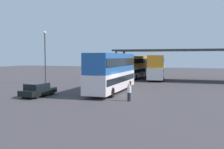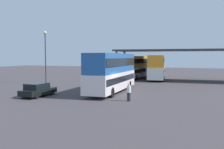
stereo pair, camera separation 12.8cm
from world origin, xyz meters
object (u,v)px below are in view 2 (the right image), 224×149
(double_decker_main, at_px, (112,71))
(parked_hatchback, at_px, (38,90))
(pedestrian_waiting, at_px, (129,92))
(double_decker_mid_row, at_px, (157,66))
(double_decker_near_canopy, at_px, (136,66))
(lamppost_tall, at_px, (45,51))

(double_decker_main, xyz_separation_m, parked_hatchback, (-5.84, -5.46, -1.70))
(parked_hatchback, relative_size, pedestrian_waiting, 2.52)
(double_decker_main, relative_size, double_decker_mid_row, 0.98)
(double_decker_near_canopy, bearing_deg, parked_hatchback, 174.59)
(double_decker_mid_row, bearing_deg, double_decker_main, 166.58)
(lamppost_tall, relative_size, pedestrian_waiting, 4.83)
(double_decker_main, distance_m, lamppost_tall, 13.47)
(double_decker_main, height_order, lamppost_tall, lamppost_tall)
(pedestrian_waiting, bearing_deg, parked_hatchback, -87.30)
(double_decker_mid_row, distance_m, pedestrian_waiting, 22.22)
(lamppost_tall, xyz_separation_m, pedestrian_waiting, (15.79, -9.35, -4.08))
(double_decker_mid_row, bearing_deg, pedestrian_waiting, 176.58)
(double_decker_near_canopy, relative_size, double_decker_mid_row, 0.98)
(double_decker_main, distance_m, double_decker_near_canopy, 18.66)
(double_decker_near_canopy, bearing_deg, lamppost_tall, 146.90)
(double_decker_main, height_order, parked_hatchback, double_decker_main)
(double_decker_main, xyz_separation_m, lamppost_tall, (-12.37, 4.72, 2.50))
(double_decker_near_canopy, height_order, pedestrian_waiting, double_decker_near_canopy)
(double_decker_main, xyz_separation_m, double_decker_mid_row, (1.64, 17.46, -0.06))
(double_decker_near_canopy, distance_m, double_decker_mid_row, 4.20)
(parked_hatchback, distance_m, pedestrian_waiting, 9.31)
(pedestrian_waiting, bearing_deg, double_decker_main, -145.92)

